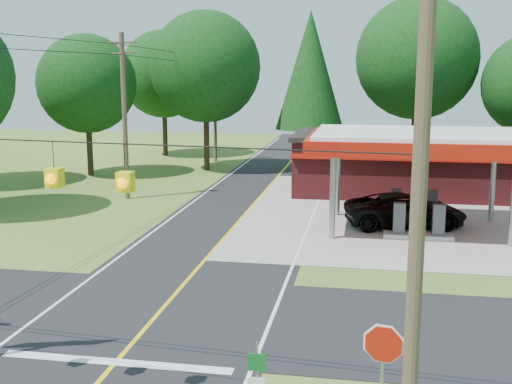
# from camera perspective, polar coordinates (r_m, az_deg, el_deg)

# --- Properties ---
(ground) EXTENTS (120.00, 120.00, 0.00)m
(ground) POSITION_cam_1_polar(r_m,az_deg,el_deg) (21.46, -8.68, -10.68)
(ground) COLOR #3E6222
(ground) RESTS_ON ground
(main_highway) EXTENTS (8.00, 120.00, 0.02)m
(main_highway) POSITION_cam_1_polar(r_m,az_deg,el_deg) (21.45, -8.68, -10.66)
(main_highway) COLOR black
(main_highway) RESTS_ON ground
(cross_road) EXTENTS (70.00, 7.00, 0.02)m
(cross_road) POSITION_cam_1_polar(r_m,az_deg,el_deg) (21.45, -8.68, -10.64)
(cross_road) COLOR black
(cross_road) RESTS_ON ground
(lane_center_yellow) EXTENTS (0.15, 110.00, 0.00)m
(lane_center_yellow) POSITION_cam_1_polar(r_m,az_deg,el_deg) (21.45, -8.68, -10.62)
(lane_center_yellow) COLOR yellow
(lane_center_yellow) RESTS_ON main_highway
(gas_canopy) EXTENTS (10.60, 7.40, 4.88)m
(gas_canopy) POSITION_cam_1_polar(r_m,az_deg,el_deg) (32.17, 14.31, 4.14)
(gas_canopy) COLOR gray
(gas_canopy) RESTS_ON ground
(convenience_store) EXTENTS (16.40, 7.55, 3.80)m
(convenience_store) POSITION_cam_1_polar(r_m,az_deg,el_deg) (42.42, 14.55, 2.46)
(convenience_store) COLOR maroon
(convenience_store) RESTS_ON ground
(utility_pole_near_right) EXTENTS (1.80, 0.30, 11.50)m
(utility_pole_near_right) POSITION_cam_1_polar(r_m,az_deg,el_deg) (12.06, 14.37, 1.63)
(utility_pole_near_right) COLOR #473828
(utility_pole_near_right) RESTS_ON ground
(utility_pole_far_left) EXTENTS (1.80, 0.30, 10.00)m
(utility_pole_far_left) POSITION_cam_1_polar(r_m,az_deg,el_deg) (39.73, -11.62, 6.81)
(utility_pole_far_left) COLOR #473828
(utility_pole_far_left) RESTS_ON ground
(utility_pole_north) EXTENTS (0.30, 0.30, 9.50)m
(utility_pole_north) POSITION_cam_1_polar(r_m,az_deg,el_deg) (55.52, -3.67, 7.61)
(utility_pole_north) COLOR #473828
(utility_pole_north) RESTS_ON ground
(overhead_beacons) EXTENTS (17.04, 2.04, 1.03)m
(overhead_beacons) POSITION_cam_1_polar(r_m,az_deg,el_deg) (15.02, -20.34, 4.02)
(overhead_beacons) COLOR black
(overhead_beacons) RESTS_ON ground
(treeline_backdrop) EXTENTS (70.27, 51.59, 13.30)m
(treeline_backdrop) POSITION_cam_1_polar(r_m,az_deg,el_deg) (43.27, 2.40, 10.36)
(treeline_backdrop) COLOR #332316
(treeline_backdrop) RESTS_ON ground
(suv_car) EXTENTS (7.18, 7.18, 1.68)m
(suv_car) POSITION_cam_1_polar(r_m,az_deg,el_deg) (33.20, 13.12, -1.62)
(suv_car) COLOR black
(suv_car) RESTS_ON ground
(octagonal_stop_sign) EXTENTS (0.89, 0.22, 2.61)m
(octagonal_stop_sign) POSITION_cam_1_polar(r_m,az_deg,el_deg) (14.14, 11.21, -13.87)
(octagonal_stop_sign) COLOR gray
(octagonal_stop_sign) RESTS_ON ground
(route_sign_post) EXTENTS (0.41, 0.09, 1.99)m
(route_sign_post) POSITION_cam_1_polar(r_m,az_deg,el_deg) (14.64, 0.06, -16.14)
(route_sign_post) COLOR gray
(route_sign_post) RESTS_ON ground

